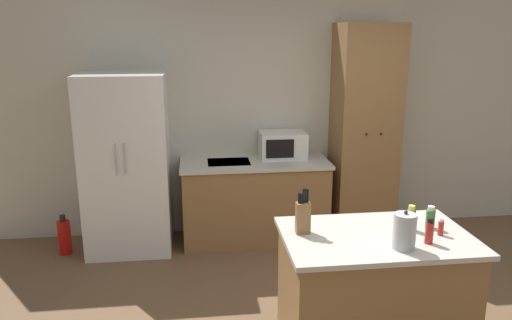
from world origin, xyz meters
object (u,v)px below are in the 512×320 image
object	(u,v)px
pantry_cabinet	(364,133)
fire_extinguisher	(65,237)
refrigerator	(127,164)
spice_bottle_green_herb	(430,218)
spice_bottle_short_red	(411,219)
spice_bottle_amber_oil	(441,227)
knife_block	(303,216)
microwave	(283,145)
spice_bottle_tall_dark	(429,232)
kettle	(404,231)

from	to	relation	value
pantry_cabinet	fire_extinguisher	xyz separation A→B (m)	(-3.17, -0.17, -0.97)
refrigerator	spice_bottle_green_herb	size ratio (longest dim) A/B	11.36
spice_bottle_green_herb	pantry_cabinet	bearing A→B (deg)	84.17
spice_bottle_short_red	spice_bottle_amber_oil	distance (m)	0.20
knife_block	microwave	bearing A→B (deg)	83.80
spice_bottle_tall_dark	spice_bottle_green_herb	size ratio (longest dim) A/B	1.08
microwave	spice_bottle_green_herb	bearing A→B (deg)	-72.22
fire_extinguisher	spice_bottle_amber_oil	bearing A→B (deg)	-33.54
refrigerator	spice_bottle_amber_oil	size ratio (longest dim) A/B	15.42
refrigerator	spice_bottle_green_herb	bearing A→B (deg)	-40.13
knife_block	spice_bottle_amber_oil	world-z (taller)	knife_block
spice_bottle_short_red	spice_bottle_green_herb	bearing A→B (deg)	5.90
spice_bottle_tall_dark	spice_bottle_short_red	distance (m)	0.23
spice_bottle_short_red	fire_extinguisher	distance (m)	3.47
spice_bottle_short_red	kettle	bearing A→B (deg)	-121.10
spice_bottle_amber_oil	pantry_cabinet	bearing A→B (deg)	84.90
spice_bottle_short_red	spice_bottle_green_herb	size ratio (longest dim) A/B	1.11
knife_block	spice_bottle_green_herb	bearing A→B (deg)	-1.44
refrigerator	spice_bottle_green_herb	distance (m)	3.02
refrigerator	spice_bottle_green_herb	xyz separation A→B (m)	(2.31, -1.94, 0.06)
pantry_cabinet	spice_bottle_tall_dark	xyz separation A→B (m)	(-0.33, -2.26, -0.18)
pantry_cabinet	microwave	distance (m)	0.89
microwave	fire_extinguisher	size ratio (longest dim) A/B	1.17
microwave	kettle	xyz separation A→B (m)	(0.35, -2.40, -0.02)
fire_extinguisher	pantry_cabinet	bearing A→B (deg)	3.16
pantry_cabinet	kettle	distance (m)	2.38
spice_bottle_tall_dark	pantry_cabinet	bearing A→B (deg)	81.69
fire_extinguisher	spice_bottle_tall_dark	bearing A→B (deg)	-36.35
refrigerator	pantry_cabinet	distance (m)	2.52
spice_bottle_amber_oil	fire_extinguisher	size ratio (longest dim) A/B	0.28
spice_bottle_tall_dark	spice_bottle_amber_oil	size ratio (longest dim) A/B	1.47
spice_bottle_short_red	knife_block	bearing A→B (deg)	177.09
pantry_cabinet	spice_bottle_short_red	size ratio (longest dim) A/B	12.89
spice_bottle_short_red	fire_extinguisher	size ratio (longest dim) A/B	0.43
refrigerator	fire_extinguisher	xyz separation A→B (m)	(-0.66, -0.09, -0.73)
pantry_cabinet	knife_block	bearing A→B (deg)	-118.93
knife_block	fire_extinguisher	xyz separation A→B (m)	(-2.06, 1.83, -0.83)
spice_bottle_tall_dark	refrigerator	bearing A→B (deg)	134.96
microwave	spice_bottle_green_herb	size ratio (longest dim) A/B	3.06
refrigerator	kettle	size ratio (longest dim) A/B	7.16
microwave	spice_bottle_tall_dark	xyz separation A→B (m)	(0.55, -2.34, -0.05)
spice_bottle_amber_oil	spice_bottle_green_herb	distance (m)	0.13
knife_block	spice_bottle_tall_dark	distance (m)	0.82
refrigerator	knife_block	size ratio (longest dim) A/B	5.70
refrigerator	spice_bottle_short_red	world-z (taller)	refrigerator
knife_block	spice_bottle_green_herb	xyz separation A→B (m)	(0.90, -0.02, -0.05)
microwave	spice_bottle_amber_oil	distance (m)	2.33
spice_bottle_amber_oil	kettle	distance (m)	0.38
spice_bottle_tall_dark	fire_extinguisher	world-z (taller)	spice_bottle_tall_dark
knife_block	spice_bottle_amber_oil	size ratio (longest dim) A/B	2.71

